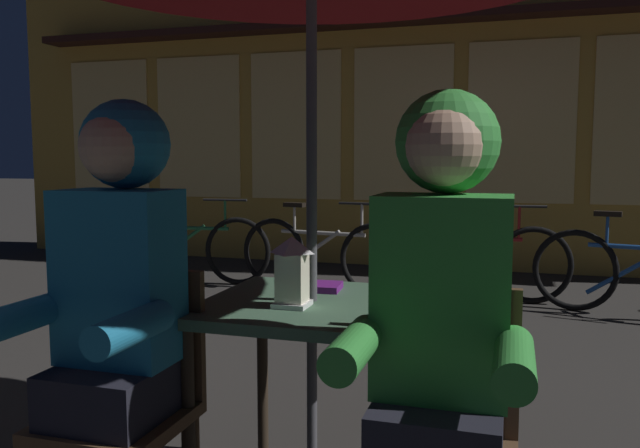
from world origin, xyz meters
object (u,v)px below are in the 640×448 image
Objects in this scene: person_left_hooded at (115,285)px; bicycle_nearest at (188,248)px; bicycle_third at (470,261)px; chair_left at (129,395)px; cafe_table at (312,330)px; person_right_hooded at (441,307)px; book at (313,286)px; chair_right at (441,433)px; bicycle_second at (322,254)px; lantern at (292,270)px.

person_left_hooded is 4.43m from bicycle_nearest.
bicycle_third is (0.79, 3.92, -0.50)m from person_left_hooded.
chair_left reaches higher than bicycle_third.
person_right_hooded is at bearing -41.57° from cafe_table.
book is at bearing 51.69° from chair_left.
chair_right is 4.35× the size of book.
chair_left is 4.35× the size of book.
bicycle_second is (-0.54, 3.93, -0.50)m from person_left_hooded.
book is at bearing 93.09° from lantern.
person_right_hooded reaches higher than bicycle_third.
book is at bearing 131.35° from person_right_hooded.
bicycle_nearest reaches higher than book.
chair_left is at bearing -142.45° from cafe_table.
chair_right is 3.87m from bicycle_third.
person_right_hooded is at bearing -3.39° from chair_left.
chair_left is at bearing -82.07° from bicycle_second.
person_left_hooded reaches higher than bicycle_nearest.
bicycle_nearest is at bearing 120.10° from book.
lantern is 4.38m from bicycle_nearest.
cafe_table is 3.52m from bicycle_third.
chair_right is 0.36m from person_right_hooded.
chair_left is 0.52× the size of bicycle_third.
bicycle_nearest is (-2.89, 3.91, -0.14)m from chair_right.
person_left_hooded reaches higher than book.
bicycle_third is 3.36m from book.
person_left_hooded is 0.96m from person_right_hooded.
cafe_table is 0.62m from chair_left.
book is (2.36, -3.36, 0.41)m from bicycle_nearest.
lantern is at bearing 152.66° from chair_right.
chair_right is at bearing 90.00° from person_right_hooded.
chair_right is 4.86m from bicycle_nearest.
cafe_table is 0.44× the size of bicycle_nearest.
bicycle_nearest is 1.39m from bicycle_second.
person_right_hooded reaches higher than bicycle_nearest.
person_right_hooded is 7.00× the size of book.
bicycle_nearest is (-2.37, 3.64, -0.51)m from lantern.
bicycle_nearest and bicycle_second have the same top height.
chair_right reaches higher than bicycle_second.
bicycle_third is (0.31, 3.49, -0.29)m from cafe_table.
person_right_hooded is at bearing -69.13° from bicycle_second.
bicycle_second is at bearing 111.15° from chair_right.
chair_right is (0.51, -0.27, -0.37)m from lantern.
cafe_table is 0.53× the size of person_left_hooded.
chair_left is at bearing 90.00° from person_left_hooded.
book is (0.43, 0.54, 0.26)m from chair_left.
cafe_table is 4.29m from bicycle_nearest.
chair_left is 0.36m from person_left_hooded.
chair_left is 0.52× the size of bicycle_second.
bicycle_third is at bearing 78.89° from book.
chair_left is at bearing -101.54° from bicycle_third.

